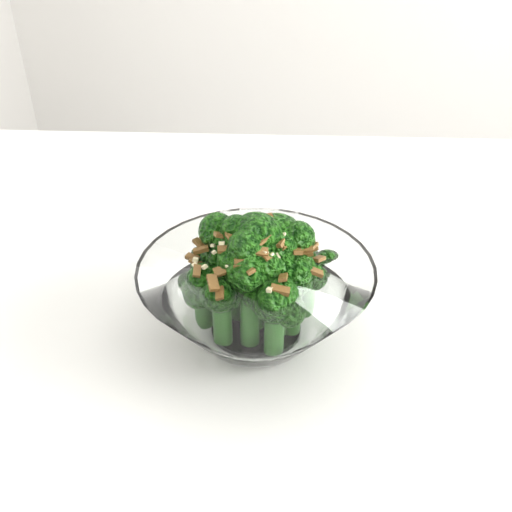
# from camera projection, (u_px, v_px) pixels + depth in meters

# --- Properties ---
(table) EXTENTS (1.32, 1.00, 0.75)m
(table) POSITION_uv_depth(u_px,v_px,m) (380.00, 325.00, 0.65)
(table) COLOR white
(table) RESTS_ON ground
(broccoli_dish) EXTENTS (0.21, 0.21, 0.13)m
(broccoli_dish) POSITION_uv_depth(u_px,v_px,m) (256.00, 290.00, 0.51)
(broccoli_dish) COLOR white
(broccoli_dish) RESTS_ON table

